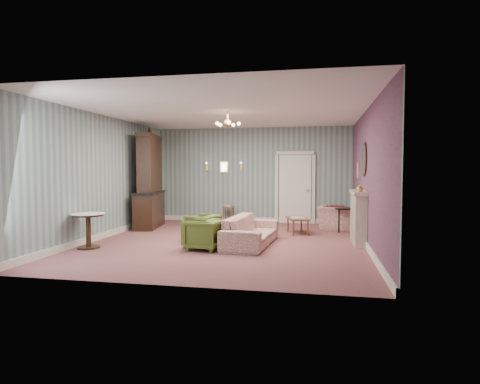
% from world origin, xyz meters
% --- Properties ---
extents(floor, '(7.00, 7.00, 0.00)m').
position_xyz_m(floor, '(0.00, 0.00, 0.00)').
color(floor, brown).
rests_on(floor, ground).
extents(ceiling, '(7.00, 7.00, 0.00)m').
position_xyz_m(ceiling, '(0.00, 0.00, 2.90)').
color(ceiling, white).
rests_on(ceiling, ground).
extents(wall_back, '(6.00, 0.00, 6.00)m').
position_xyz_m(wall_back, '(0.00, 3.50, 1.45)').
color(wall_back, slate).
rests_on(wall_back, ground).
extents(wall_front, '(6.00, 0.00, 6.00)m').
position_xyz_m(wall_front, '(0.00, -3.50, 1.45)').
color(wall_front, slate).
rests_on(wall_front, ground).
extents(wall_left, '(0.00, 7.00, 7.00)m').
position_xyz_m(wall_left, '(-3.00, 0.00, 1.45)').
color(wall_left, slate).
rests_on(wall_left, ground).
extents(wall_right, '(0.00, 7.00, 7.00)m').
position_xyz_m(wall_right, '(3.00, 0.00, 1.45)').
color(wall_right, slate).
rests_on(wall_right, ground).
extents(wall_right_floral, '(0.00, 7.00, 7.00)m').
position_xyz_m(wall_right_floral, '(2.98, 0.00, 1.45)').
color(wall_right_floral, '#A6536C').
rests_on(wall_right_floral, ground).
extents(door, '(1.12, 0.12, 2.16)m').
position_xyz_m(door, '(1.30, 3.46, 1.08)').
color(door, white).
rests_on(door, floor).
extents(olive_chair_a, '(0.69, 0.72, 0.67)m').
position_xyz_m(olive_chair_a, '(-0.28, -0.97, 0.33)').
color(olive_chair_a, '#4C5F21').
rests_on(olive_chair_a, floor).
extents(olive_chair_b, '(0.69, 0.72, 0.66)m').
position_xyz_m(olive_chair_b, '(-0.41, -0.71, 0.33)').
color(olive_chair_b, '#4C5F21').
rests_on(olive_chair_b, floor).
extents(olive_chair_c, '(0.78, 0.80, 0.65)m').
position_xyz_m(olive_chair_c, '(-0.61, 0.10, 0.33)').
color(olive_chair_c, '#4C5F21').
rests_on(olive_chair_c, floor).
extents(sofa_chintz, '(0.78, 2.16, 0.83)m').
position_xyz_m(sofa_chintz, '(0.57, -0.27, 0.41)').
color(sofa_chintz, '#933B40').
rests_on(sofa_chintz, floor).
extents(wingback_chair, '(1.11, 0.84, 0.87)m').
position_xyz_m(wingback_chair, '(2.54, 2.31, 0.43)').
color(wingback_chair, '#933B40').
rests_on(wingback_chair, floor).
extents(dresser, '(0.85, 1.72, 2.75)m').
position_xyz_m(dresser, '(-2.65, 1.77, 1.37)').
color(dresser, black).
rests_on(dresser, floor).
extents(fireplace, '(0.30, 1.40, 1.16)m').
position_xyz_m(fireplace, '(2.86, 0.40, 0.58)').
color(fireplace, beige).
rests_on(fireplace, floor).
extents(mantel_vase, '(0.15, 0.15, 0.15)m').
position_xyz_m(mantel_vase, '(2.84, 0.00, 1.23)').
color(mantel_vase, gold).
rests_on(mantel_vase, fireplace).
extents(oval_mirror, '(0.04, 0.76, 0.84)m').
position_xyz_m(oval_mirror, '(2.96, 0.40, 1.85)').
color(oval_mirror, white).
rests_on(oval_mirror, wall_right).
extents(framed_print, '(0.04, 0.34, 0.42)m').
position_xyz_m(framed_print, '(2.97, 1.75, 1.60)').
color(framed_print, gold).
rests_on(framed_print, wall_right).
extents(coffee_table, '(0.65, 0.89, 0.41)m').
position_xyz_m(coffee_table, '(1.48, 1.44, 0.21)').
color(coffee_table, brown).
rests_on(coffee_table, floor).
extents(side_table_black, '(0.52, 0.52, 0.63)m').
position_xyz_m(side_table_black, '(2.63, 1.94, 0.32)').
color(side_table_black, black).
rests_on(side_table_black, floor).
extents(pedestal_table, '(0.74, 0.74, 0.73)m').
position_xyz_m(pedestal_table, '(-2.65, -1.29, 0.37)').
color(pedestal_table, black).
rests_on(pedestal_table, floor).
extents(nesting_table, '(0.35, 0.44, 0.54)m').
position_xyz_m(nesting_table, '(-0.69, 3.15, 0.27)').
color(nesting_table, brown).
rests_on(nesting_table, floor).
extents(gilt_mirror_back, '(0.28, 0.06, 0.36)m').
position_xyz_m(gilt_mirror_back, '(-0.90, 3.46, 1.70)').
color(gilt_mirror_back, gold).
rests_on(gilt_mirror_back, wall_back).
extents(sconce_left, '(0.16, 0.12, 0.30)m').
position_xyz_m(sconce_left, '(-1.45, 3.44, 1.70)').
color(sconce_left, gold).
rests_on(sconce_left, wall_back).
extents(sconce_right, '(0.16, 0.12, 0.30)m').
position_xyz_m(sconce_right, '(-0.35, 3.44, 1.70)').
color(sconce_right, gold).
rests_on(sconce_right, wall_back).
extents(chandelier, '(0.56, 0.56, 0.36)m').
position_xyz_m(chandelier, '(0.00, 0.00, 2.63)').
color(chandelier, gold).
rests_on(chandelier, ceiling).
extents(burgundy_cushion, '(0.41, 0.28, 0.39)m').
position_xyz_m(burgundy_cushion, '(2.49, 2.16, 0.48)').
color(burgundy_cushion, maroon).
rests_on(burgundy_cushion, wingback_chair).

